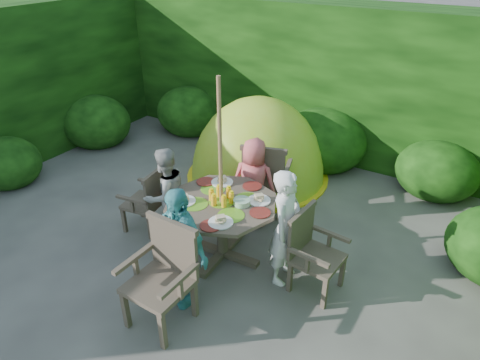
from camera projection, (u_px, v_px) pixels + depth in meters
The scene contains 13 objects.
ground at pixel (167, 260), 5.12m from camera, with size 60.00×60.00×0.00m, color #484540.
hedge_enclosure at pixel (226, 126), 5.49m from camera, with size 9.00×9.00×2.50m.
patio_table at pixel (222, 210), 4.89m from camera, with size 1.37×1.37×0.91m.
parasol_pole at pixel (221, 175), 4.66m from camera, with size 0.04×0.04×2.20m, color brown.
garden_chair_right at pixel (312, 251), 4.52m from camera, with size 0.52×0.58×0.89m.
garden_chair_left at pixel (148, 199), 5.45m from camera, with size 0.52×0.57×0.85m.
garden_chair_back at pixel (265, 178), 5.76m from camera, with size 0.75×0.70×1.03m.
garden_chair_front at pixel (164, 274), 4.10m from camera, with size 0.62×0.56×1.02m.
child_right at pixel (286, 228), 4.54m from camera, with size 0.49×0.32×1.35m, color silver.
child_left at pixel (166, 195), 5.24m from camera, with size 0.60×0.46×1.23m, color #989893.
child_back at pixel (254, 183), 5.52m from camera, with size 0.59×0.39×1.21m, color #D4575A.
child_front at pixel (180, 247), 4.26m from camera, with size 0.79×0.33×1.34m, color #49A4AB.
dome_tent at pixel (257, 176), 6.94m from camera, with size 2.68×2.68×2.60m.
Camera 1 is at (2.83, -2.94, 3.34)m, focal length 32.00 mm.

